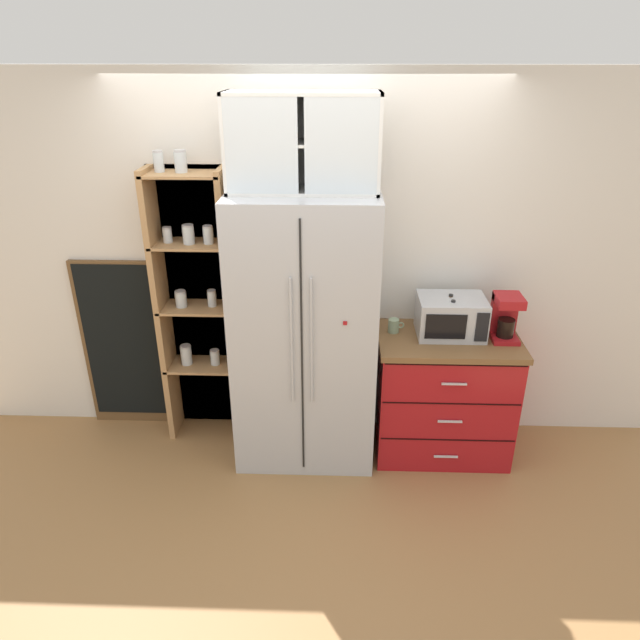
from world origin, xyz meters
The scene contains 12 objects.
ground_plane centered at (0.00, 0.00, 0.00)m, with size 10.84×10.84×0.00m, color #9E7042.
wall_back_cream centered at (0.00, 0.40, 1.27)m, with size 5.12×0.10×2.55m, color silver.
refrigerator centered at (0.00, 0.04, 0.93)m, with size 0.93×0.65×1.86m.
pantry_shelf_column centered at (-0.77, 0.28, 1.03)m, with size 0.56×0.30×2.07m.
counter_cabinet centered at (0.96, 0.07, 0.45)m, with size 0.94×0.60×0.90m.
microwave centered at (0.97, 0.11, 1.03)m, with size 0.44×0.33×0.26m.
coffee_maker centered at (1.31, 0.07, 1.05)m, with size 0.17×0.20×0.31m.
mug_sage centered at (0.60, 0.13, 0.94)m, with size 0.11×0.07×0.09m.
bottle_amber centered at (0.96, 0.14, 1.02)m, with size 0.07×0.07×0.28m.
bottle_cobalt centered at (0.96, 0.05, 1.02)m, with size 0.07×0.07×0.27m.
upper_cabinet centered at (0.00, 0.08, 2.14)m, with size 0.89×0.32×0.56m.
chalkboard_menu centered at (-1.36, 0.33, 0.66)m, with size 0.60×0.04×1.31m.
Camera 1 is at (0.22, -3.34, 2.60)m, focal length 31.98 mm.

